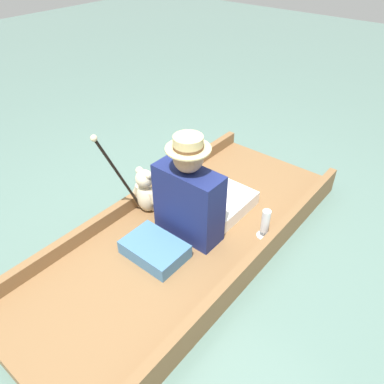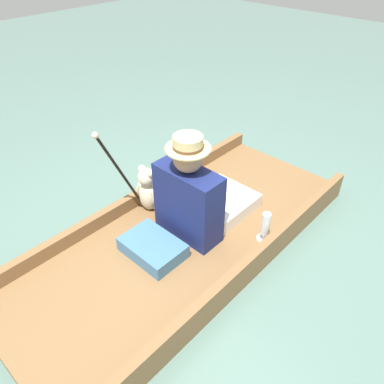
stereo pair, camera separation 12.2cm
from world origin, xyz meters
name	(u,v)px [view 2 (the right image)]	position (x,y,z in m)	size (l,w,h in m)	color
ground_plane	(186,245)	(0.00, 0.00, 0.00)	(16.00, 16.00, 0.00)	slate
punt_boat	(186,238)	(0.00, 0.00, 0.06)	(1.10, 2.64, 0.21)	brown
seat_cushion	(153,248)	(-0.03, -0.28, 0.16)	(0.41, 0.29, 0.10)	teal
seated_person	(198,197)	(0.00, 0.13, 0.37)	(0.47, 0.74, 0.77)	white
teddy_bear	(148,190)	(-0.41, 0.02, 0.28)	(0.26, 0.15, 0.37)	beige
wine_glass	(265,225)	(0.43, 0.34, 0.23)	(0.10, 0.10, 0.23)	silver
walking_cane	(118,168)	(-0.45, -0.19, 0.56)	(0.04, 0.35, 0.77)	black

